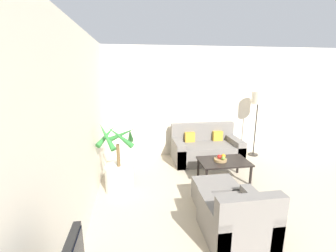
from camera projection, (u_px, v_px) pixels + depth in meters
wall_back at (227, 101)px, 5.80m from camera, size 7.78×0.06×2.70m
wall_left at (62, 150)px, 2.22m from camera, size 0.06×8.02×2.70m
potted_palm at (119, 170)px, 4.02m from camera, size 0.73×0.72×1.28m
sofa_loveseat at (206, 149)px, 5.41m from camera, size 1.59×0.88×0.86m
floor_lamp at (258, 101)px, 5.48m from camera, size 0.32×0.32×1.63m
coffee_table at (224, 163)px, 4.39m from camera, size 0.96×0.63×0.41m
fruit_bowl at (220, 160)px, 4.36m from camera, size 0.25×0.25×0.05m
apple_red at (219, 157)px, 4.35m from camera, size 0.08×0.08×0.08m
apple_green at (223, 158)px, 4.30m from camera, size 0.07×0.07×0.07m
orange_fruit at (223, 156)px, 4.39m from camera, size 0.08×0.08×0.08m
armchair at (237, 221)px, 2.85m from camera, size 0.80×0.81×0.78m
ottoman at (215, 193)px, 3.64m from camera, size 0.67×0.52×0.38m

